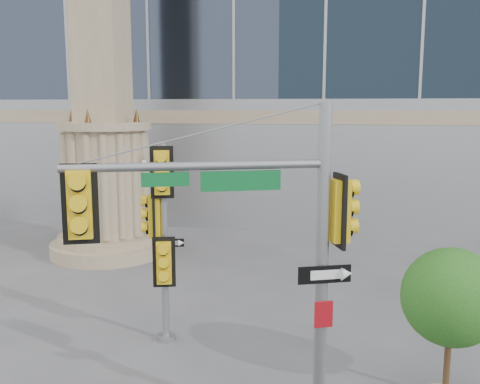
# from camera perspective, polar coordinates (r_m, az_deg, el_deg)

# --- Properties ---
(ground) EXTENTS (120.00, 120.00, 0.00)m
(ground) POSITION_cam_1_polar(r_m,az_deg,el_deg) (11.77, -4.59, -19.68)
(ground) COLOR #545456
(ground) RESTS_ON ground
(monument) EXTENTS (4.40, 4.40, 16.60)m
(monument) POSITION_cam_1_polar(r_m,az_deg,el_deg) (20.87, -14.36, 8.41)
(monument) COLOR gray
(monument) RESTS_ON ground
(main_signal_pole) EXTENTS (4.24, 1.94, 5.73)m
(main_signal_pole) POSITION_cam_1_polar(r_m,az_deg,el_deg) (8.42, 2.12, -5.39)
(main_signal_pole) COLOR slate
(main_signal_pole) RESTS_ON ground
(secondary_signal_pole) EXTENTS (0.90, 0.64, 4.85)m
(secondary_signal_pole) POSITION_cam_1_polar(r_m,az_deg,el_deg) (12.73, -8.39, -3.76)
(secondary_signal_pole) COLOR slate
(secondary_signal_pole) RESTS_ON ground
(street_tree) EXTENTS (1.94, 1.89, 3.02)m
(street_tree) POSITION_cam_1_polar(r_m,az_deg,el_deg) (11.18, 21.76, -10.75)
(street_tree) COLOR gray
(street_tree) RESTS_ON ground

